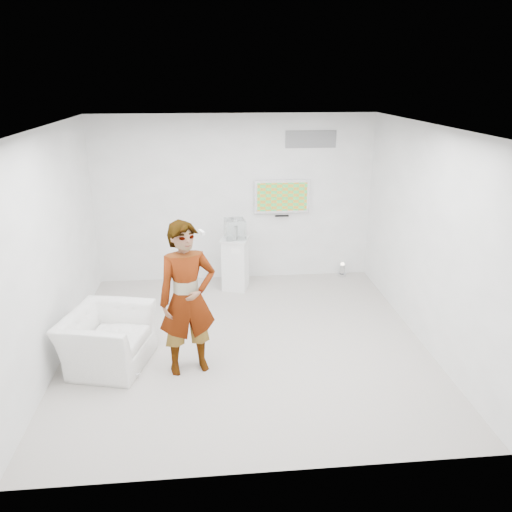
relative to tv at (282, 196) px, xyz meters
name	(u,v)px	position (x,y,z in m)	size (l,w,h in m)	color
room	(245,243)	(-0.85, -2.45, -0.05)	(5.01, 5.01, 3.00)	#A29B94
tv	(282,196)	(0.00, 0.00, 0.00)	(1.00, 0.08, 0.60)	silver
logo_decal	(311,139)	(0.50, 0.04, 1.00)	(0.90, 0.02, 0.30)	slate
person	(187,299)	(-1.62, -3.06, -0.56)	(0.72, 0.48, 1.99)	silver
armchair	(107,339)	(-2.69, -2.83, -1.19)	(1.12, 0.98, 0.73)	silver
pedestal	(235,263)	(-0.88, -0.48, -1.08)	(0.45, 0.45, 0.94)	silver
floor_uplight	(342,270)	(1.17, -0.10, -1.42)	(0.17, 0.17, 0.26)	silver
vitrine	(235,229)	(-0.88, -0.48, -0.44)	(0.34, 0.34, 0.34)	silver
console	(235,232)	(-0.88, -0.48, -0.50)	(0.05, 0.17, 0.23)	silver
wii_remote	(202,232)	(-1.41, -2.85, 0.24)	(0.04, 0.15, 0.04)	silver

